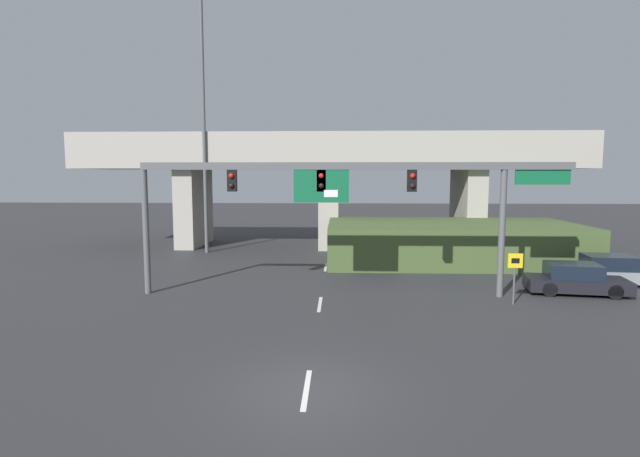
# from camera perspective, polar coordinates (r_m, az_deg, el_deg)

# --- Properties ---
(ground_plane) EXTENTS (160.00, 160.00, 0.00)m
(ground_plane) POSITION_cam_1_polar(r_m,az_deg,el_deg) (13.19, -1.54, -17.76)
(ground_plane) COLOR #2D2D30
(lane_markings) EXTENTS (0.14, 43.41, 0.01)m
(lane_markings) POSITION_cam_1_polar(r_m,az_deg,el_deg) (24.85, 0.37, -6.22)
(lane_markings) COLOR silver
(lane_markings) RESTS_ON ground
(signal_gantry) EXTENTS (18.75, 0.44, 5.87)m
(signal_gantry) POSITION_cam_1_polar(r_m,az_deg,el_deg) (21.76, 2.93, 4.88)
(signal_gantry) COLOR #515456
(signal_gantry) RESTS_ON ground
(speed_limit_sign) EXTENTS (0.60, 0.11, 2.19)m
(speed_limit_sign) POSITION_cam_1_polar(r_m,az_deg,el_deg) (22.03, 21.37, -4.48)
(speed_limit_sign) COLOR #4C4C4C
(speed_limit_sign) RESTS_ON ground
(highway_light_pole_near) EXTENTS (0.70, 0.36, 17.77)m
(highway_light_pole_near) POSITION_cam_1_polar(r_m,az_deg,el_deg) (35.03, -13.17, 12.47)
(highway_light_pole_near) COLOR #515456
(highway_light_pole_near) RESTS_ON ground
(overpass_bridge) EXTENTS (36.07, 7.01, 8.22)m
(overpass_bridge) POSITION_cam_1_polar(r_m,az_deg,el_deg) (37.15, 1.06, 6.69)
(overpass_bridge) COLOR #A39E93
(overpass_bridge) RESTS_ON ground
(grass_embankment) EXTENTS (15.04, 8.09, 2.38)m
(grass_embankment) POSITION_cam_1_polar(r_m,az_deg,el_deg) (31.88, 14.67, -1.49)
(grass_embankment) COLOR #42562D
(grass_embankment) RESTS_ON ground
(parked_sedan_near_right) EXTENTS (4.50, 2.50, 1.36)m
(parked_sedan_near_right) POSITION_cam_1_polar(r_m,az_deg,el_deg) (25.34, 27.13, -5.22)
(parked_sedan_near_right) COLOR black
(parked_sedan_near_right) RESTS_ON ground
(parked_sedan_mid_right) EXTENTS (4.54, 2.30, 1.42)m
(parked_sedan_mid_right) POSITION_cam_1_polar(r_m,az_deg,el_deg) (28.35, 30.33, -4.18)
(parked_sedan_mid_right) COLOR gray
(parked_sedan_mid_right) RESTS_ON ground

